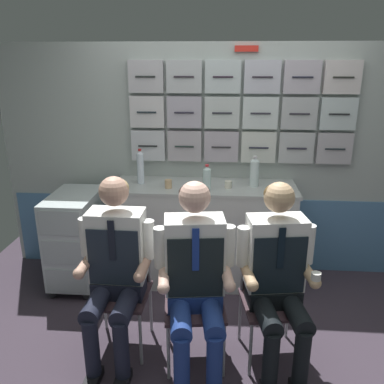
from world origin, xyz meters
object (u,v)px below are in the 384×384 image
Objects in this scene: crew_member_right at (278,271)px; coffee_cup_spare at (228,184)px; crew_member_center at (195,272)px; crew_member_left at (115,263)px; folding_chair_right at (269,285)px; folding_chair_left at (123,277)px; folding_chair_center at (194,288)px; service_trolley at (76,237)px; water_bottle_tall at (140,167)px.

crew_member_right is 20.03× the size of coffee_cup_spare.
crew_member_center reaches higher than coffee_cup_spare.
crew_member_center is at bearing -9.98° from crew_member_left.
crew_member_right is at bearing -81.04° from folding_chair_right.
crew_member_left is 1.00× the size of crew_member_right.
folding_chair_left is 0.65× the size of crew_member_right.
crew_member_right is (0.53, 0.07, -0.01)m from crew_member_center.
folding_chair_center is 12.98× the size of coffee_cup_spare.
folding_chair_center is (1.13, -0.82, 0.04)m from service_trolley.
crew_member_right reaches higher than folding_chair_center.
coffee_cup_spare is (0.23, 0.93, 0.46)m from folding_chair_center.
crew_member_left is 1.27m from coffee_cup_spare.
coffee_cup_spare is at bearing 47.61° from folding_chair_left.
folding_chair_left is 1.11m from crew_member_right.
service_trolley is at bearing 143.93° from folding_chair_center.
crew_member_right reaches higher than coffee_cup_spare.
coffee_cup_spare is at bearing 75.89° from folding_chair_center.
crew_member_center is at bearing -40.35° from service_trolley.
crew_member_right is at bearing -72.52° from coffee_cup_spare.
folding_chair_right is 2.64× the size of water_bottle_tall.
water_bottle_tall is (-0.03, 0.90, 0.58)m from folding_chair_left.
folding_chair_right is (1.05, -0.02, 0.00)m from folding_chair_left.
crew_member_left is at bearing 178.81° from crew_member_right.
crew_member_left is 0.57m from folding_chair_center.
folding_chair_center is 1.28m from water_bottle_tall.
crew_member_center reaches higher than folding_chair_center.
coffee_cup_spare is at bearing 108.97° from folding_chair_right.
crew_member_center is 1.13m from coffee_cup_spare.
folding_chair_right is (1.05, 0.13, -0.20)m from crew_member_left.
folding_chair_center is 0.26m from crew_member_center.
folding_chair_right is at bearing -1.28° from folding_chair_left.
folding_chair_left is 1.05m from folding_chair_right.
folding_chair_center and folding_chair_right have the same top height.
coffee_cup_spare reaches higher than folding_chair_left.
crew_member_center is at bearing -101.12° from coffee_cup_spare.
service_trolley is 0.95m from folding_chair_left.
crew_member_right reaches higher than folding_chair_left.
service_trolley is 0.68× the size of crew_member_right.
folding_chair_center is 0.53m from folding_chair_right.
water_bottle_tall is (-0.03, 1.06, 0.38)m from crew_member_left.
crew_member_center is at bearing -172.07° from crew_member_right.
folding_chair_right is at bearing -24.35° from service_trolley.
crew_member_center is (0.55, -0.10, 0.01)m from crew_member_left.
crew_member_center reaches higher than service_trolley.
folding_chair_left is at bearing -88.19° from water_bottle_tall.
folding_chair_left is at bearing 178.72° from folding_chair_right.
crew_member_right is at bearing -44.51° from water_bottle_tall.
crew_member_right is 1.09m from coffee_cup_spare.
folding_chair_right is (0.53, 0.07, 0.00)m from folding_chair_center.
crew_member_left is 0.99× the size of crew_member_center.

